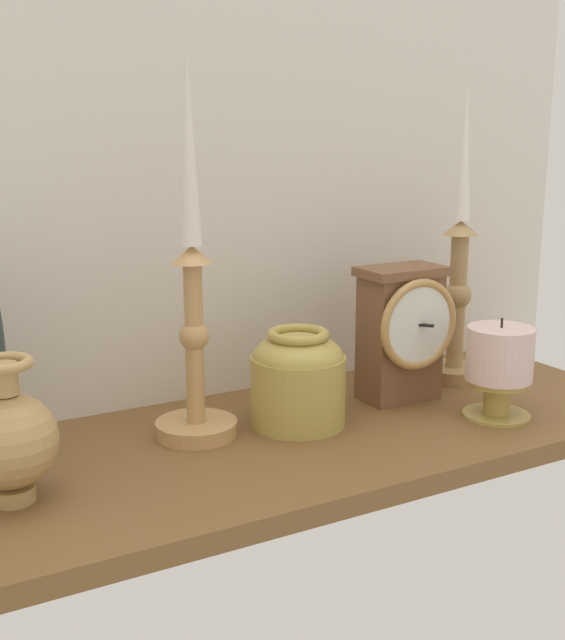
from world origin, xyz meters
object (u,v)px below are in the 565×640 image
Objects in this scene: candlestick_tall_left at (458,285)px; brass_vase_jar at (298,377)px; pillar_candle_front at (499,365)px; candlestick_tall_center at (194,318)px; brass_vase_bulbous at (9,438)px; mantel_clock at (402,331)px.

brass_vase_jar is at bearing -169.91° from candlestick_tall_left.
brass_vase_jar is at bearing 157.06° from pillar_candle_front.
candlestick_tall_left reaches higher than pillar_candle_front.
candlestick_tall_center reaches higher than brass_vase_bulbous.
mantel_clock is 1.41× the size of pillar_candle_front.
brass_vase_bulbous is at bearing -172.29° from brass_vase_jar.
mantel_clock is at bearing 119.99° from pillar_candle_front.
mantel_clock is at bearing -2.30° from candlestick_tall_center.
brass_vase_bulbous reaches higher than pillar_candle_front.
candlestick_tall_left reaches higher than brass_vase_jar.
pillar_candle_front is at bearing -5.04° from brass_vase_bulbous.
brass_vase_jar is (12.40, -2.63, -8.21)cm from candlestick_tall_center.
candlestick_tall_center reaches higher than pillar_candle_front.
candlestick_tall_left is 17.77cm from pillar_candle_front.
brass_vase_bulbous is at bearing -171.20° from candlestick_tall_left.
brass_vase_jar is at bearing 7.71° from brass_vase_bulbous.
pillar_candle_front is at bearing -19.29° from candlestick_tall_center.
pillar_candle_front is (58.34, -5.14, 0.22)cm from brass_vase_bulbous.
brass_vase_bulbous is 1.21× the size of brass_vase_jar.
mantel_clock is 0.43× the size of candlestick_tall_left.
candlestick_tall_left is at bearing 8.80° from brass_vase_bulbous.
brass_vase_bulbous is at bearing -173.18° from mantel_clock.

